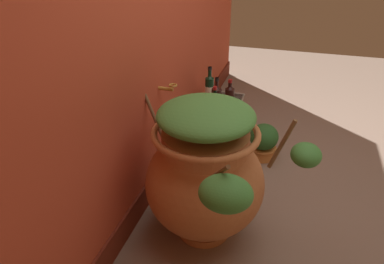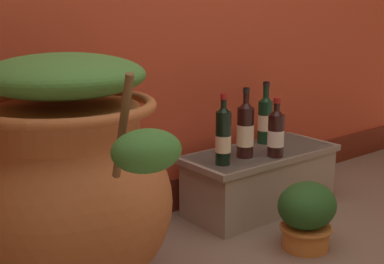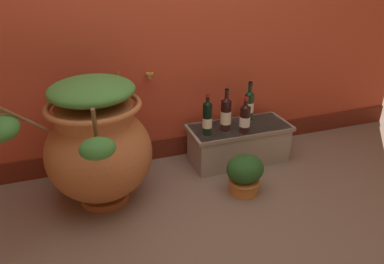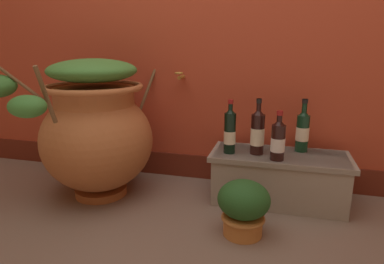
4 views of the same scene
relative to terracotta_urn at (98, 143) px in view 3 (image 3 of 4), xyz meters
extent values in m
plane|color=#7A6656|center=(0.61, -0.67, -0.43)|extent=(7.00, 7.00, 0.00)
cube|color=maroon|center=(0.61, 0.43, -0.35)|extent=(4.40, 0.02, 0.17)
cylinder|color=#B28433|center=(0.43, 0.38, 0.29)|extent=(0.02, 0.10, 0.02)
torus|color=#B28433|center=(0.43, 0.33, 0.32)|extent=(0.06, 0.06, 0.01)
cylinder|color=#B26638|center=(0.00, 0.00, -0.41)|extent=(0.32, 0.32, 0.05)
ellipsoid|color=#B26638|center=(0.00, 0.00, -0.08)|extent=(0.68, 0.68, 0.62)
cylinder|color=#B26638|center=(0.00, 0.00, 0.20)|extent=(0.47, 0.47, 0.11)
torus|color=#B26638|center=(0.00, 0.00, 0.25)|extent=(0.58, 0.58, 0.04)
cylinder|color=brown|center=(0.21, 0.39, 0.24)|extent=(0.11, 0.20, 0.36)
ellipsoid|color=#428438|center=(0.28, 0.54, 0.19)|extent=(0.19, 0.15, 0.15)
cylinder|color=brown|center=(-0.02, -0.39, 0.26)|extent=(0.03, 0.12, 0.30)
ellipsoid|color=#387A33|center=(-0.03, -0.52, 0.23)|extent=(0.18, 0.15, 0.11)
cylinder|color=brown|center=(-0.37, -0.16, 0.28)|extent=(0.23, 0.12, 0.23)
ellipsoid|color=#428438|center=(0.00, 0.00, 0.35)|extent=(0.52, 0.52, 0.14)
cube|color=#9E9384|center=(1.10, 0.19, -0.28)|extent=(0.76, 0.33, 0.30)
cube|color=gray|center=(1.10, 0.19, -0.15)|extent=(0.81, 0.35, 0.03)
cylinder|color=black|center=(1.08, 0.08, -0.03)|extent=(0.08, 0.08, 0.20)
cone|color=black|center=(1.08, 0.08, 0.08)|extent=(0.08, 0.08, 0.04)
cylinder|color=black|center=(1.08, 0.08, 0.11)|extent=(0.03, 0.03, 0.08)
cylinder|color=maroon|center=(1.08, 0.08, 0.14)|extent=(0.03, 0.03, 0.02)
cylinder|color=silver|center=(1.08, 0.08, -0.04)|extent=(0.08, 0.08, 0.08)
cylinder|color=black|center=(0.97, 0.16, -0.01)|extent=(0.08, 0.08, 0.24)
cone|color=black|center=(0.97, 0.16, 0.12)|extent=(0.08, 0.08, 0.04)
cylinder|color=black|center=(0.97, 0.16, 0.15)|extent=(0.03, 0.03, 0.09)
cylinder|color=black|center=(0.97, 0.16, 0.19)|extent=(0.03, 0.03, 0.02)
cylinder|color=beige|center=(0.97, 0.16, -0.03)|extent=(0.08, 0.08, 0.10)
cylinder|color=black|center=(1.22, 0.29, -0.02)|extent=(0.08, 0.08, 0.22)
cone|color=black|center=(1.22, 0.29, 0.10)|extent=(0.08, 0.08, 0.04)
cylinder|color=black|center=(1.22, 0.29, 0.14)|extent=(0.03, 0.03, 0.10)
cylinder|color=black|center=(1.22, 0.29, 0.18)|extent=(0.03, 0.03, 0.02)
cylinder|color=beige|center=(1.22, 0.29, -0.02)|extent=(0.08, 0.08, 0.08)
cylinder|color=black|center=(0.81, 0.14, -0.01)|extent=(0.07, 0.07, 0.24)
cone|color=black|center=(0.81, 0.14, 0.12)|extent=(0.07, 0.07, 0.04)
cylinder|color=black|center=(0.81, 0.14, 0.15)|extent=(0.03, 0.03, 0.08)
cylinder|color=maroon|center=(0.81, 0.14, 0.18)|extent=(0.03, 0.03, 0.02)
cylinder|color=beige|center=(0.81, 0.14, -0.04)|extent=(0.07, 0.07, 0.08)
cylinder|color=#CC7F3D|center=(0.94, -0.24, -0.38)|extent=(0.20, 0.20, 0.10)
torus|color=#BB7538|center=(0.94, -0.24, -0.34)|extent=(0.22, 0.22, 0.02)
ellipsoid|color=#235623|center=(0.94, -0.24, -0.24)|extent=(0.26, 0.23, 0.20)
camera|label=1|loc=(-1.62, -0.41, 1.18)|focal=33.95mm
camera|label=2|loc=(-0.67, -1.51, 0.56)|focal=47.96mm
camera|label=3|loc=(-0.09, -2.09, 1.04)|focal=33.22mm
camera|label=4|loc=(1.08, -1.77, 0.49)|focal=31.28mm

